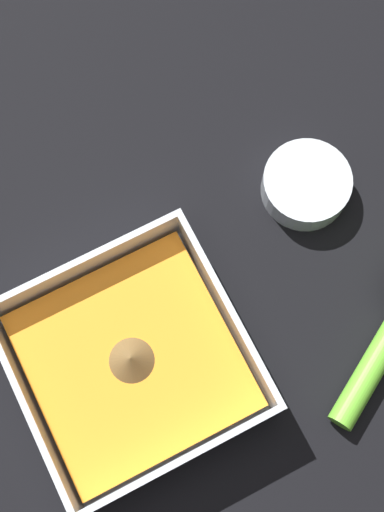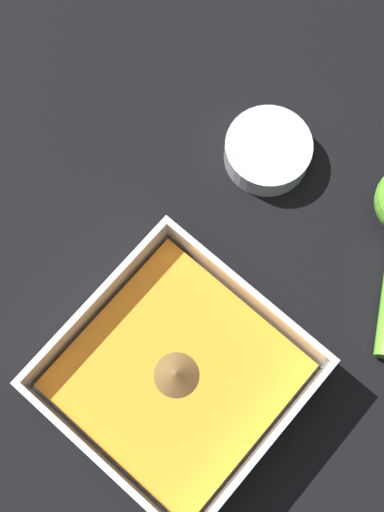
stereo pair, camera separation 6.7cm
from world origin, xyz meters
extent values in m
plane|color=black|center=(0.00, 0.00, 0.00)|extent=(4.00, 4.00, 0.00)
cube|color=silver|center=(0.02, 0.01, 0.00)|extent=(0.20, 0.20, 0.01)
cube|color=silver|center=(0.02, 0.10, 0.04)|extent=(0.20, 0.01, 0.05)
cube|color=silver|center=(0.02, -0.09, 0.04)|extent=(0.20, 0.01, 0.05)
cube|color=silver|center=(0.11, 0.01, 0.04)|extent=(0.01, 0.19, 0.05)
cube|color=silver|center=(-0.08, 0.01, 0.04)|extent=(0.01, 0.19, 0.05)
cube|color=orange|center=(0.02, 0.01, 0.02)|extent=(0.18, 0.18, 0.03)
cone|color=brown|center=(0.02, 0.01, 0.04)|extent=(0.04, 0.04, 0.02)
cylinder|color=silver|center=(0.10, -0.22, 0.01)|extent=(0.09, 0.09, 0.03)
cylinder|color=brown|center=(0.10, -0.22, 0.01)|extent=(0.08, 0.08, 0.02)
cylinder|color=#6BC633|center=(-0.09, -0.18, 0.01)|extent=(0.08, 0.11, 0.02)
camera|label=1|loc=(-0.08, -0.01, 0.68)|focal=50.00mm
camera|label=2|loc=(-0.04, 0.05, 0.68)|focal=50.00mm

